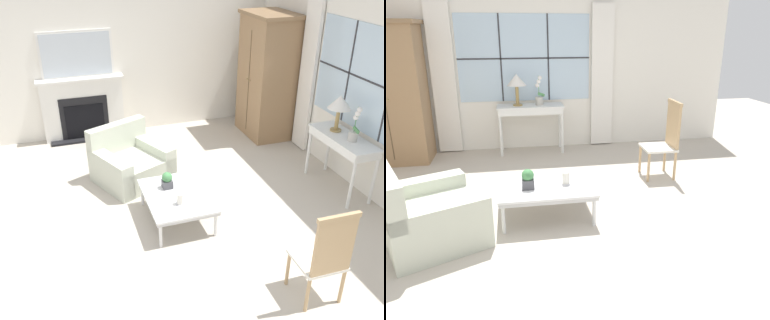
# 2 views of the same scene
# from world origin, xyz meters

# --- Properties ---
(ground_plane) EXTENTS (14.00, 14.00, 0.00)m
(ground_plane) POSITION_xyz_m (0.00, 0.00, 0.00)
(ground_plane) COLOR #BCB2A3
(wall_back_windowed) EXTENTS (7.20, 0.14, 2.80)m
(wall_back_windowed) POSITION_xyz_m (0.00, 3.02, 1.39)
(wall_back_windowed) COLOR white
(wall_back_windowed) RESTS_ON ground_plane
(armoire) EXTENTS (1.06, 0.73, 2.15)m
(armoire) POSITION_xyz_m (-2.07, 2.61, 1.08)
(armoire) COLOR #93704C
(armoire) RESTS_ON ground_plane
(console_table) EXTENTS (1.10, 0.43, 0.81)m
(console_table) POSITION_xyz_m (0.05, 2.73, 0.71)
(console_table) COLOR white
(console_table) RESTS_ON ground_plane
(table_lamp) EXTENTS (0.32, 0.32, 0.52)m
(table_lamp) POSITION_xyz_m (-0.16, 2.73, 1.21)
(table_lamp) COLOR #9E7F47
(table_lamp) RESTS_ON console_table
(potted_orchid) EXTENTS (0.16, 0.13, 0.48)m
(potted_orchid) POSITION_xyz_m (0.20, 2.74, 0.98)
(potted_orchid) COLOR #BCB7AD
(potted_orchid) RESTS_ON console_table
(armchair_upholstered) EXTENTS (1.20, 1.23, 0.80)m
(armchair_upholstered) POSITION_xyz_m (-1.12, -0.03, 0.26)
(armchair_upholstered) COLOR beige
(armchair_upholstered) RESTS_ON ground_plane
(side_chair_wooden) EXTENTS (0.45, 0.45, 1.09)m
(side_chair_wooden) POSITION_xyz_m (1.86, 1.25, 0.59)
(side_chair_wooden) COLOR white
(side_chair_wooden) RESTS_ON ground_plane
(coffee_table) EXTENTS (1.05, 0.78, 0.37)m
(coffee_table) POSITION_xyz_m (0.07, 0.32, 0.33)
(coffee_table) COLOR silver
(coffee_table) RESTS_ON ground_plane
(potted_plant_small) EXTENTS (0.13, 0.13, 0.22)m
(potted_plant_small) POSITION_xyz_m (-0.13, 0.26, 0.48)
(potted_plant_small) COLOR #4C4C51
(potted_plant_small) RESTS_ON coffee_table
(pillar_candle) EXTENTS (0.12, 0.12, 0.15)m
(pillar_candle) POSITION_xyz_m (0.29, 0.30, 0.44)
(pillar_candle) COLOR silver
(pillar_candle) RESTS_ON coffee_table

